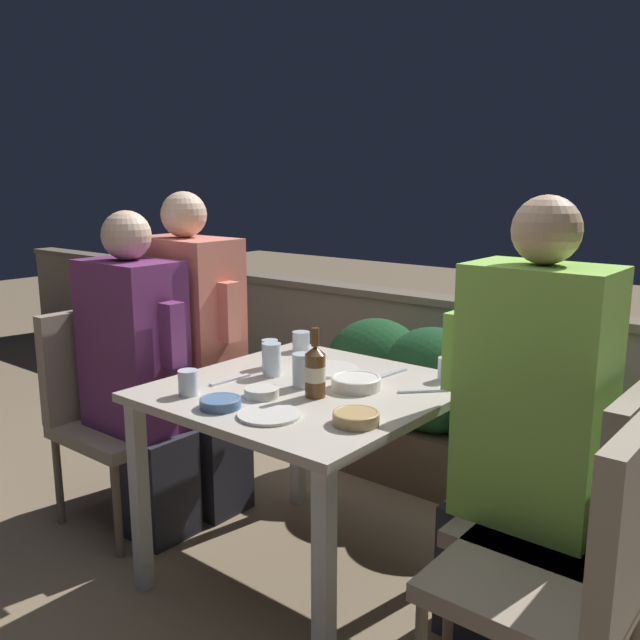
{
  "coord_description": "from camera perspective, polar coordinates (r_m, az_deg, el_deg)",
  "views": [
    {
      "loc": [
        1.43,
        -1.69,
        1.42
      ],
      "look_at": [
        0.0,
        0.07,
        0.94
      ],
      "focal_mm": 38.0,
      "sensor_mm": 36.0,
      "label": 1
    }
  ],
  "objects": [
    {
      "name": "chair_right_far",
      "position": [
        2.09,
        21.79,
        -14.45
      ],
      "size": [
        0.48,
        0.47,
        0.88
      ],
      "color": "gray",
      "rests_on": "ground_plane"
    },
    {
      "name": "glass_cup_1",
      "position": [
        2.78,
        -1.6,
        -1.8
      ],
      "size": [
        0.07,
        0.07,
        0.08
      ],
      "color": "silver",
      "rests_on": "dining_table"
    },
    {
      "name": "fork_2",
      "position": [
        2.28,
        8.7,
        -5.91
      ],
      "size": [
        0.13,
        0.14,
        0.01
      ],
      "color": "silver",
      "rests_on": "dining_table"
    },
    {
      "name": "glass_cup_0",
      "position": [
        2.42,
        10.6,
        -4.07
      ],
      "size": [
        0.06,
        0.06,
        0.08
      ],
      "color": "silver",
      "rests_on": "dining_table"
    },
    {
      "name": "parapet_wall",
      "position": [
        3.68,
        14.7,
        -4.61
      ],
      "size": [
        9.0,
        0.18,
        0.78
      ],
      "color": "gray",
      "rests_on": "ground_plane"
    },
    {
      "name": "bowl_1",
      "position": [
        2.12,
        -8.39,
        -6.87
      ],
      "size": [
        0.13,
        0.13,
        0.03
      ],
      "color": "#4C709E",
      "rests_on": "dining_table"
    },
    {
      "name": "person_green_blouse",
      "position": [
        2.08,
        16.77,
        -9.04
      ],
      "size": [
        0.48,
        0.26,
        1.37
      ],
      "color": "#282833",
      "rests_on": "ground_plane"
    },
    {
      "name": "ground_plane",
      "position": [
        2.62,
        -1.02,
        -20.77
      ],
      "size": [
        16.0,
        16.0,
        0.0
      ],
      "primitive_type": "plane",
      "color": "#847056"
    },
    {
      "name": "chair_left_near",
      "position": [
        2.98,
        -17.21,
        -6.22
      ],
      "size": [
        0.48,
        0.47,
        0.88
      ],
      "color": "gray",
      "rests_on": "ground_plane"
    },
    {
      "name": "chair_right_near",
      "position": [
        1.84,
        21.14,
        -18.19
      ],
      "size": [
        0.48,
        0.47,
        0.88
      ],
      "color": "gray",
      "rests_on": "ground_plane"
    },
    {
      "name": "dining_table",
      "position": [
        2.35,
        -1.08,
        -7.75
      ],
      "size": [
        0.91,
        0.93,
        0.72
      ],
      "color": "#BCB2A3",
      "rests_on": "ground_plane"
    },
    {
      "name": "fork_0",
      "position": [
        2.46,
        5.98,
        -4.51
      ],
      "size": [
        0.04,
        0.17,
        0.01
      ],
      "color": "silver",
      "rests_on": "dining_table"
    },
    {
      "name": "person_coral_top",
      "position": [
        2.95,
        -10.6,
        -2.78
      ],
      "size": [
        0.51,
        0.26,
        1.36
      ],
      "color": "#282833",
      "rests_on": "ground_plane"
    },
    {
      "name": "bowl_0",
      "position": [
        2.29,
        3.06,
        -5.23
      ],
      "size": [
        0.17,
        0.17,
        0.04
      ],
      "color": "silver",
      "rests_on": "dining_table"
    },
    {
      "name": "planter_hedge",
      "position": [
        3.2,
        9.45,
        -6.53
      ],
      "size": [
        1.16,
        0.47,
        0.75
      ],
      "color": "brown",
      "rests_on": "ground_plane"
    },
    {
      "name": "chair_left_far",
      "position": [
        3.14,
        -12.91,
        -5.02
      ],
      "size": [
        0.48,
        0.47,
        0.88
      ],
      "color": "gray",
      "rests_on": "ground_plane"
    },
    {
      "name": "plate_1",
      "position": [
        2.04,
        -4.3,
        -7.95
      ],
      "size": [
        0.19,
        0.19,
        0.01
      ],
      "color": "silver",
      "rests_on": "dining_table"
    },
    {
      "name": "glass_cup_4",
      "position": [
        2.54,
        -4.24,
        -2.85
      ],
      "size": [
        0.06,
        0.06,
        0.11
      ],
      "color": "silver",
      "rests_on": "dining_table"
    },
    {
      "name": "glass_cup_5",
      "position": [
        2.3,
        -1.49,
        -4.27
      ],
      "size": [
        0.07,
        0.07,
        0.12
      ],
      "color": "silver",
      "rests_on": "dining_table"
    },
    {
      "name": "person_purple_stripe",
      "position": [
        2.78,
        -14.99,
        -4.53
      ],
      "size": [
        0.48,
        0.26,
        1.3
      ],
      "color": "#282833",
      "rests_on": "ground_plane"
    },
    {
      "name": "beer_bottle",
      "position": [
        2.19,
        -0.4,
        -4.29
      ],
      "size": [
        0.07,
        0.07,
        0.23
      ],
      "color": "brown",
      "rests_on": "dining_table"
    },
    {
      "name": "plate_0",
      "position": [
        2.5,
        0.64,
        -4.15
      ],
      "size": [
        0.23,
        0.23,
        0.01
      ],
      "color": "silver",
      "rests_on": "dining_table"
    },
    {
      "name": "glass_cup_3",
      "position": [
        2.26,
        -11.03,
        -5.19
      ],
      "size": [
        0.07,
        0.07,
        0.08
      ],
      "color": "silver",
      "rests_on": "dining_table"
    },
    {
      "name": "bowl_2",
      "position": [
        1.97,
        3.05,
        -8.16
      ],
      "size": [
        0.14,
        0.14,
        0.04
      ],
      "color": "tan",
      "rests_on": "dining_table"
    },
    {
      "name": "fork_1",
      "position": [
        2.4,
        -7.58,
        -5.02
      ],
      "size": [
        0.03,
        0.17,
        0.01
      ],
      "color": "silver",
      "rests_on": "dining_table"
    },
    {
      "name": "bowl_3",
      "position": [
        2.21,
        -4.94,
        -6.02
      ],
      "size": [
        0.11,
        0.11,
        0.03
      ],
      "color": "beige",
      "rests_on": "dining_table"
    },
    {
      "name": "glass_cup_2",
      "position": [
        2.43,
        -4.09,
        -3.34
      ],
      "size": [
        0.07,
        0.07,
        0.12
      ],
      "color": "silver",
      "rests_on": "dining_table"
    }
  ]
}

